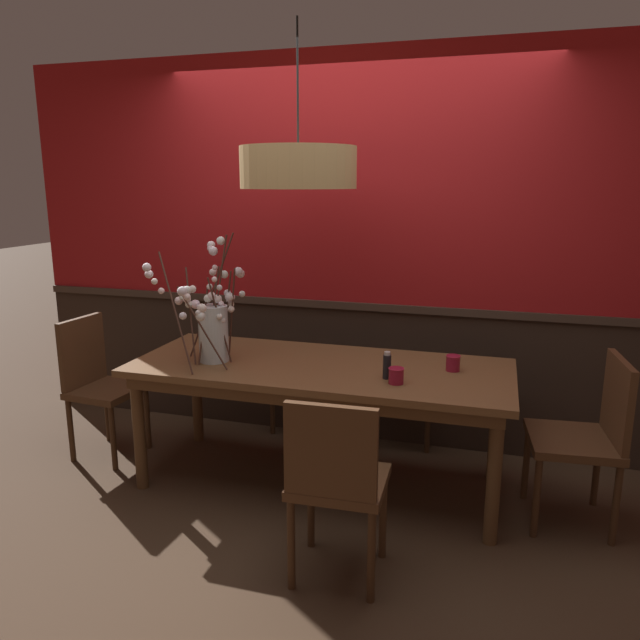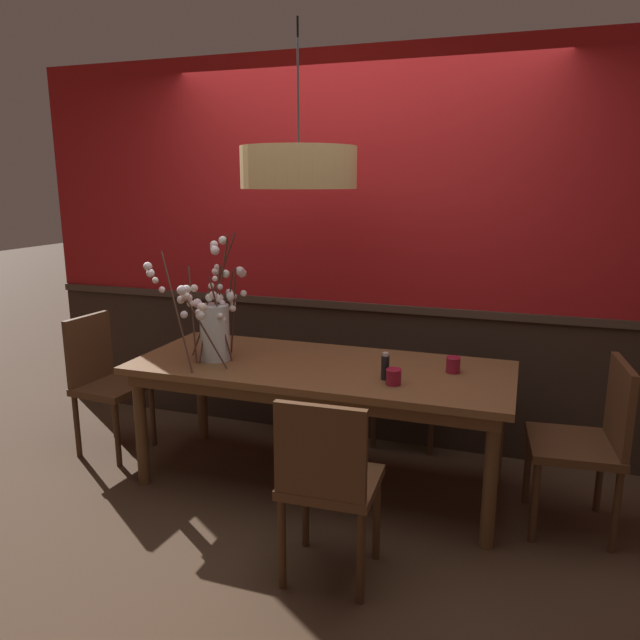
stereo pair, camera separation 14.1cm
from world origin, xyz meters
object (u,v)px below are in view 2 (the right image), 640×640
chair_far_side_left (312,357)px  chair_near_side_right (327,479)px  dining_table (320,377)px  pendant_lamp (298,168)px  chair_head_west_end (104,377)px  vase_with_blossoms (213,323)px  chair_head_east_end (590,436)px  candle_holder_nearer_edge (453,365)px  condiment_bottle (385,367)px  candle_holder_nearer_center (394,377)px  chair_far_side_right (409,363)px

chair_far_side_left → chair_near_side_right: bearing=-68.3°
dining_table → pendant_lamp: size_ratio=2.50×
chair_head_west_end → vase_with_blossoms: 1.00m
dining_table → chair_head_east_end: (1.45, -0.01, -0.15)m
chair_head_east_end → vase_with_blossoms: size_ratio=1.23×
pendant_lamp → candle_holder_nearer_edge: bearing=6.7°
candle_holder_nearer_edge → condiment_bottle: bearing=-143.8°
dining_table → condiment_bottle: condiment_bottle is taller
dining_table → vase_with_blossoms: (-0.62, -0.11, 0.30)m
vase_with_blossoms → candle_holder_nearer_edge: (1.36, 0.21, -0.18)m
candle_holder_nearer_edge → condiment_bottle: condiment_bottle is taller
chair_near_side_right → candle_holder_nearer_center: size_ratio=10.36×
chair_far_side_left → chair_head_west_end: size_ratio=0.97×
dining_table → chair_near_side_right: size_ratio=2.45×
dining_table → candle_holder_nearer_edge: 0.76m
chair_far_side_right → condiment_bottle: size_ratio=6.46×
vase_with_blossoms → condiment_bottle: (1.04, -0.03, -0.15)m
chair_far_side_left → pendant_lamp: size_ratio=1.03×
chair_far_side_left → candle_holder_nearer_edge: size_ratio=10.06×
dining_table → condiment_bottle: 0.46m
dining_table → vase_with_blossoms: 0.70m
chair_head_west_end → chair_far_side_right: 2.07m
chair_far_side_left → candle_holder_nearer_center: bearing=-52.1°
condiment_bottle → pendant_lamp: 1.17m
dining_table → pendant_lamp: bearing=-177.8°
candle_holder_nearer_center → candle_holder_nearer_edge: (0.27, 0.31, 0.00)m
vase_with_blossoms → chair_near_side_right: bearing=-38.2°
candle_holder_nearer_edge → chair_head_east_end: bearing=-8.9°
chair_head_west_end → chair_near_side_right: bearing=-24.6°
candle_holder_nearer_center → vase_with_blossoms: bearing=174.9°
chair_head_east_end → candle_holder_nearer_center: 1.03m
chair_head_west_end → candle_holder_nearer_center: chair_head_west_end is taller
condiment_bottle → candle_holder_nearer_center: bearing=-47.6°
vase_with_blossoms → pendant_lamp: (0.50, 0.11, 0.88)m
candle_holder_nearer_edge → chair_far_side_left: bearing=145.3°
chair_near_side_right → candle_holder_nearer_edge: (0.41, 0.96, 0.28)m
dining_table → candle_holder_nearer_center: (0.48, -0.21, 0.12)m
chair_near_side_right → chair_head_west_end: (-1.84, 0.84, 0.00)m
condiment_bottle → pendant_lamp: (-0.54, 0.14, 1.03)m
vase_with_blossoms → candle_holder_nearer_center: size_ratio=8.65×
chair_head_east_end → pendant_lamp: size_ratio=1.05×
condiment_bottle → pendant_lamp: pendant_lamp is taller
candle_holder_nearer_edge → chair_near_side_right: bearing=-113.4°
vase_with_blossoms → candle_holder_nearer_edge: bearing=8.7°
chair_head_west_end → pendant_lamp: bearing=0.5°
dining_table → chair_head_east_end: 1.46m
chair_head_east_end → vase_with_blossoms: vase_with_blossoms is taller
chair_far_side_left → condiment_bottle: (0.77, -1.00, 0.30)m
chair_head_east_end → vase_with_blossoms: bearing=-177.3°
chair_far_side_right → candle_holder_nearer_center: (0.11, -1.07, 0.25)m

